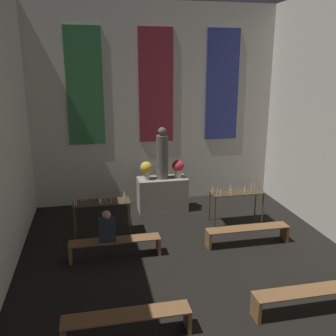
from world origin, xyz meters
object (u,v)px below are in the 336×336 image
(altar, at_px, (162,194))
(pew_second_right, at_px, (309,296))
(candle_rack_right, at_px, (236,195))
(pew_back_left, at_px, (115,244))
(pew_back_right, at_px, (247,232))
(person_seated, at_px, (107,228))
(statue, at_px, (162,155))
(candle_rack_left, at_px, (102,205))
(pew_second_left, at_px, (127,320))
(flower_vase_right, at_px, (178,167))
(flower_vase_left, at_px, (146,169))

(altar, height_order, pew_second_right, altar)
(candle_rack_right, height_order, pew_second_right, candle_rack_right)
(pew_back_left, bearing_deg, pew_back_right, 0.00)
(altar, xyz_separation_m, person_seated, (-1.72, -2.55, 0.23))
(statue, distance_m, candle_rack_left, 2.36)
(pew_second_left, bearing_deg, flower_vase_right, 68.57)
(pew_second_left, distance_m, pew_second_right, 3.12)
(altar, height_order, pew_back_right, altar)
(flower_vase_left, relative_size, person_seated, 0.74)
(candle_rack_right, distance_m, pew_back_right, 1.39)
(pew_back_left, xyz_separation_m, person_seated, (-0.16, 0.00, 0.41))
(pew_second_right, distance_m, pew_back_right, 2.60)
(statue, distance_m, flower_vase_left, 0.60)
(flower_vase_right, height_order, pew_back_right, flower_vase_right)
(flower_vase_left, bearing_deg, pew_back_right, -51.60)
(flower_vase_left, height_order, pew_back_left, flower_vase_left)
(candle_rack_left, relative_size, pew_back_left, 0.70)
(statue, bearing_deg, pew_second_right, -73.15)
(pew_back_right, bearing_deg, pew_second_left, -140.19)
(pew_second_right, bearing_deg, pew_back_right, 90.00)
(statue, bearing_deg, candle_rack_right, -35.09)
(candle_rack_left, relative_size, pew_back_right, 0.70)
(altar, bearing_deg, statue, 0.00)
(pew_second_right, bearing_deg, pew_second_left, 180.00)
(candle_rack_left, bearing_deg, statue, 34.93)
(flower_vase_right, bearing_deg, altar, 180.00)
(altar, relative_size, flower_vase_right, 2.77)
(pew_back_right, bearing_deg, candle_rack_right, 80.63)
(flower_vase_left, bearing_deg, pew_second_right, -68.57)
(altar, bearing_deg, candle_rack_right, -35.09)
(flower_vase_left, bearing_deg, altar, 0.00)
(statue, bearing_deg, pew_back_left, -121.44)
(altar, relative_size, candle_rack_left, 1.02)
(person_seated, bearing_deg, altar, 56.01)
(altar, bearing_deg, flower_vase_left, 180.00)
(candle_rack_left, xyz_separation_m, pew_back_left, (0.23, -1.30, -0.44))
(flower_vase_left, xyz_separation_m, candle_rack_left, (-1.33, -1.25, -0.53))
(pew_back_left, bearing_deg, flower_vase_left, 66.72)
(candle_rack_right, relative_size, pew_second_right, 0.70)
(flower_vase_left, distance_m, pew_second_right, 5.62)
(person_seated, bearing_deg, candle_rack_left, 93.00)
(statue, distance_m, person_seated, 3.22)
(pew_second_left, height_order, pew_second_right, same)
(statue, xyz_separation_m, pew_back_right, (1.56, -2.55, -1.35))
(flower_vase_right, relative_size, person_seated, 0.74)
(pew_second_right, xyz_separation_m, pew_back_left, (-3.12, 2.60, 0.00))
(pew_back_right, bearing_deg, pew_second_right, -90.00)
(flower_vase_right, distance_m, candle_rack_right, 1.89)
(flower_vase_right, bearing_deg, candle_rack_right, -43.53)
(candle_rack_left, bearing_deg, pew_second_right, -49.37)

